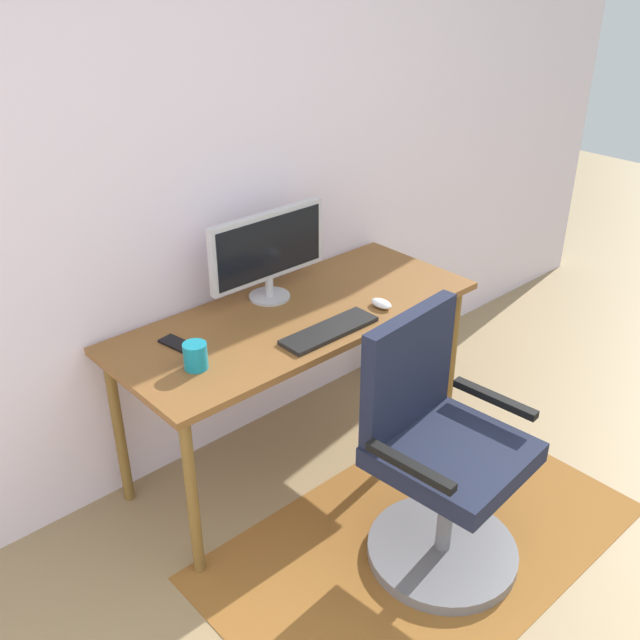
{
  "coord_description": "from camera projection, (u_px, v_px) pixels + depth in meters",
  "views": [
    {
      "loc": [
        -1.55,
        -0.25,
        2.15
      ],
      "look_at": [
        0.08,
        1.55,
        0.85
      ],
      "focal_mm": 40.58,
      "sensor_mm": 36.0,
      "label": 1
    }
  ],
  "objects": [
    {
      "name": "keyboard",
      "position": [
        329.0,
        330.0,
        2.87
      ],
      "size": [
        0.43,
        0.13,
        0.02
      ],
      "primitive_type": "cube",
      "color": "black",
      "rests_on": "desk"
    },
    {
      "name": "office_chair",
      "position": [
        438.0,
        469.0,
        2.67
      ],
      "size": [
        0.6,
        0.58,
        0.99
      ],
      "rotation": [
        0.0,
        0.0,
        0.09
      ],
      "color": "slate",
      "rests_on": "ground"
    },
    {
      "name": "cell_phone",
      "position": [
        176.0,
        343.0,
        2.79
      ],
      "size": [
        0.09,
        0.15,
        0.01
      ],
      "primitive_type": "cube",
      "rotation": [
        0.0,
        0.0,
        0.17
      ],
      "color": "black",
      "rests_on": "desk"
    },
    {
      "name": "desk",
      "position": [
        298.0,
        327.0,
        3.06
      ],
      "size": [
        1.6,
        0.66,
        0.75
      ],
      "color": "brown",
      "rests_on": "ground"
    },
    {
      "name": "coffee_cup",
      "position": [
        195.0,
        356.0,
        2.62
      ],
      "size": [
        0.09,
        0.09,
        0.1
      ],
      "primitive_type": "cylinder",
      "color": "teal",
      "rests_on": "desk"
    },
    {
      "name": "area_rug",
      "position": [
        422.0,
        541.0,
        2.89
      ],
      "size": [
        1.71,
        1.04,
        0.01
      ],
      "primitive_type": "cube",
      "color": "brown",
      "rests_on": "ground"
    },
    {
      "name": "computer_mouse",
      "position": [
        381.0,
        304.0,
        3.06
      ],
      "size": [
        0.06,
        0.1,
        0.03
      ],
      "primitive_type": "ellipsoid",
      "color": "white",
      "rests_on": "desk"
    },
    {
      "name": "monitor",
      "position": [
        268.0,
        249.0,
        3.04
      ],
      "size": [
        0.58,
        0.18,
        0.39
      ],
      "color": "#B2B2B7",
      "rests_on": "desk"
    },
    {
      "name": "wall_back",
      "position": [
        197.0,
        171.0,
        2.92
      ],
      "size": [
        6.0,
        0.1,
        2.6
      ],
      "primitive_type": "cube",
      "color": "silver",
      "rests_on": "ground"
    }
  ]
}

